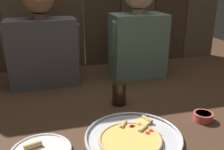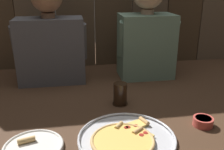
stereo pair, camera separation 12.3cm
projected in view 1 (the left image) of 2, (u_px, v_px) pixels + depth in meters
The scene contains 6 objects.
ground_plane at pixel (116, 118), 1.20m from camera, with size 3.20×3.20×0.00m, color #422B1C.
pizza_tray at pixel (133, 137), 1.04m from camera, with size 0.40×0.40×0.03m.
drinking_glass at pixel (119, 94), 1.33m from camera, with size 0.08×0.08×0.12m.
dipping_bowl at pixel (203, 116), 1.17m from camera, with size 0.09×0.09×0.04m.
diner_left at pixel (42, 39), 1.52m from camera, with size 0.44×0.21×0.62m.
diner_right at pixel (138, 30), 1.66m from camera, with size 0.38×0.23×0.65m.
Camera 1 is at (-0.30, -1.01, 0.60)m, focal length 41.08 mm.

